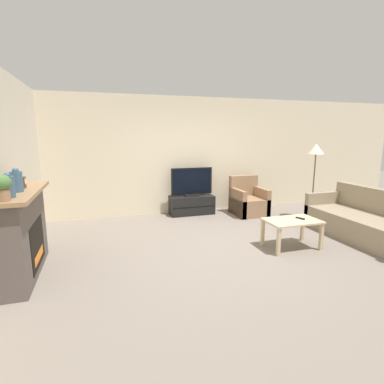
{
  "coord_description": "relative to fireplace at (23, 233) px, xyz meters",
  "views": [
    {
      "loc": [
        -1.99,
        -4.47,
        1.83
      ],
      "look_at": [
        -0.45,
        0.43,
        0.85
      ],
      "focal_mm": 28.0,
      "sensor_mm": 36.0,
      "label": 1
    }
  ],
  "objects": [
    {
      "name": "ground_plane",
      "position": [
        2.97,
        0.26,
        -0.58
      ],
      "size": [
        24.0,
        24.0,
        0.0
      ],
      "primitive_type": "plane",
      "color": "slate"
    },
    {
      "name": "wall_back",
      "position": [
        2.97,
        2.59,
        0.77
      ],
      "size": [
        12.0,
        0.06,
        2.7
      ],
      "color": "beige",
      "rests_on": "ground"
    },
    {
      "name": "wall_left",
      "position": [
        -0.19,
        0.26,
        0.77
      ],
      "size": [
        0.06,
        12.0,
        2.7
      ],
      "color": "beige",
      "rests_on": "ground"
    },
    {
      "name": "fireplace",
      "position": [
        0.0,
        0.0,
        0.0
      ],
      "size": [
        0.43,
        1.6,
        1.14
      ],
      "color": "#564C47",
      "rests_on": "ground"
    },
    {
      "name": "mantel_vase_left",
      "position": [
        0.02,
        -0.48,
        0.69
      ],
      "size": [
        0.13,
        0.13,
        0.29
      ],
      "color": "#385670",
      "rests_on": "fireplace"
    },
    {
      "name": "mantel_vase_centre_left",
      "position": [
        0.02,
        -0.12,
        0.7
      ],
      "size": [
        0.14,
        0.14,
        0.3
      ],
      "color": "#385670",
      "rests_on": "fireplace"
    },
    {
      "name": "mantel_clock",
      "position": [
        0.02,
        0.16,
        0.64
      ],
      "size": [
        0.08,
        0.11,
        0.15
      ],
      "color": "brown",
      "rests_on": "fireplace"
    },
    {
      "name": "potted_plant",
      "position": [
        0.02,
        -0.68,
        0.72
      ],
      "size": [
        0.17,
        0.17,
        0.29
      ],
      "color": "#936B4C",
      "rests_on": "fireplace"
    },
    {
      "name": "tv_stand",
      "position": [
        3.02,
        2.31,
        -0.36
      ],
      "size": [
        1.03,
        0.42,
        0.43
      ],
      "color": "black",
      "rests_on": "ground"
    },
    {
      "name": "tv",
      "position": [
        3.02,
        2.31,
        0.16
      ],
      "size": [
        0.98,
        0.18,
        0.66
      ],
      "color": "black",
      "rests_on": "tv_stand"
    },
    {
      "name": "armchair",
      "position": [
        4.28,
        1.91,
        -0.29
      ],
      "size": [
        0.7,
        0.76,
        0.88
      ],
      "color": "#937051",
      "rests_on": "ground"
    },
    {
      "name": "coffee_table",
      "position": [
        3.94,
        -0.22,
        -0.18
      ],
      "size": [
        0.87,
        0.55,
        0.47
      ],
      "color": "#CCB289",
      "rests_on": "ground"
    },
    {
      "name": "remote",
      "position": [
        4.1,
        -0.21,
        -0.1
      ],
      "size": [
        0.1,
        0.15,
        0.02
      ],
      "rotation": [
        0.0,
        0.0,
        0.4
      ],
      "color": "black",
      "rests_on": "coffee_table"
    },
    {
      "name": "couch",
      "position": [
        5.51,
        -0.24,
        -0.3
      ],
      "size": [
        0.93,
        2.13,
        0.87
      ],
      "color": "gray",
      "rests_on": "ground"
    },
    {
      "name": "floor_lamp",
      "position": [
        5.43,
        1.13,
        0.85
      ],
      "size": [
        0.34,
        0.34,
        1.65
      ],
      "color": "black",
      "rests_on": "ground"
    }
  ]
}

